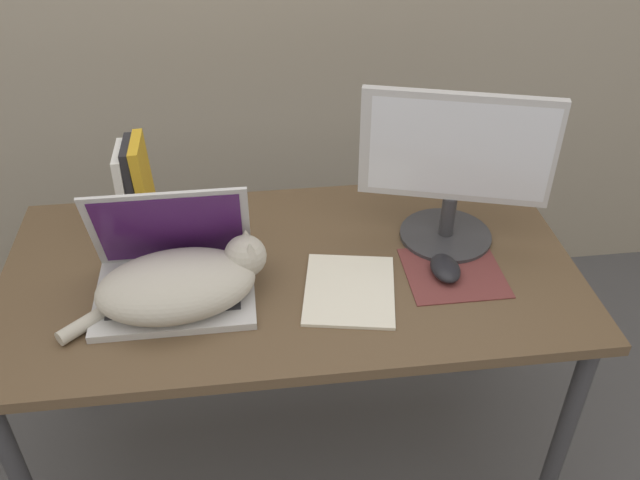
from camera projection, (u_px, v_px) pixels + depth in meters
name	position (u px, v px, depth m)	size (l,w,h in m)	color
desk	(291.00, 292.00, 1.67)	(1.37, 0.70, 0.74)	brown
laptop	(174.00, 274.00, 1.52)	(0.36, 0.26, 0.26)	#B7B7BC
cat	(182.00, 283.00, 1.48)	(0.45, 0.27, 0.14)	#B2ADA3
external_monitor	(455.00, 167.00, 1.60)	(0.44, 0.23, 0.39)	#333338
mousepad	(454.00, 273.00, 1.60)	(0.23, 0.21, 0.00)	brown
computer_mouse	(445.00, 268.00, 1.59)	(0.07, 0.11, 0.03)	black
book_row	(135.00, 185.00, 1.71)	(0.08, 0.14, 0.23)	white
notepad	(349.00, 290.00, 1.55)	(0.25, 0.28, 0.01)	silver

